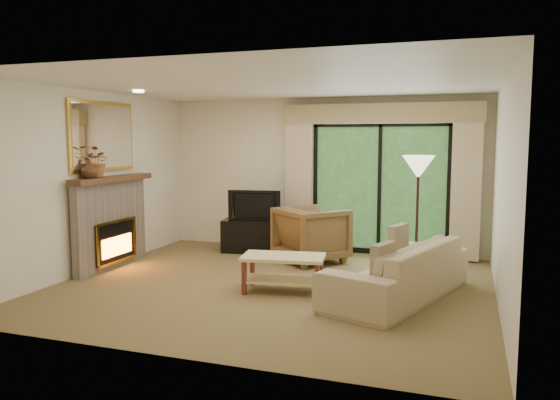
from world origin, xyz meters
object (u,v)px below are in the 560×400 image
(media_console, at_px, (255,236))
(coffee_table, at_px, (283,273))
(sofa, at_px, (398,270))
(armchair, at_px, (312,234))

(media_console, bearing_deg, coffee_table, -70.14)
(media_console, xyz_separation_m, sofa, (2.62, -1.95, 0.07))
(sofa, distance_m, coffee_table, 1.41)
(media_console, distance_m, coffee_table, 2.48)
(armchair, bearing_deg, coffee_table, 134.05)
(coffee_table, bearing_deg, media_console, 110.49)
(armchair, bearing_deg, media_console, 19.17)
(sofa, height_order, coffee_table, sofa)
(media_console, distance_m, armchair, 1.20)
(media_console, distance_m, sofa, 3.26)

